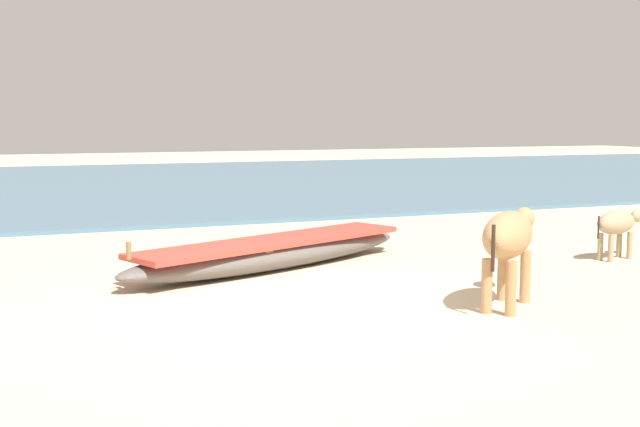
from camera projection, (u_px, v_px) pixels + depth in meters
ground at (292, 302)px, 8.46m from camera, size 80.00×80.00×0.00m
sea_water at (108, 184)px, 23.37m from camera, size 60.00×20.00×0.08m
fishing_boat_3 at (273, 252)px, 10.32m from camera, size 4.63×2.53×0.60m
cow_adult_tan at (509, 238)px, 8.16m from camera, size 1.35×1.24×1.02m
calf_near_dun at (618, 224)px, 10.99m from camera, size 1.06×0.48×0.69m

